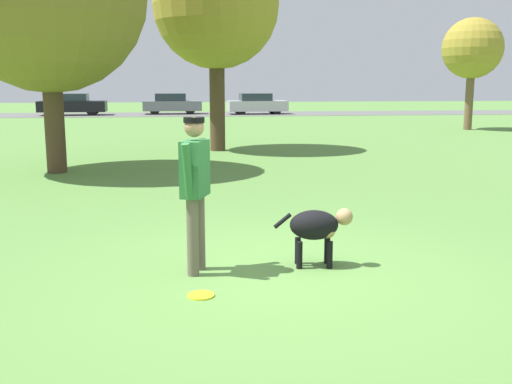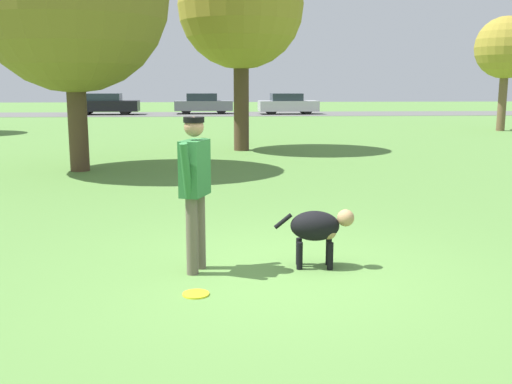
{
  "view_description": "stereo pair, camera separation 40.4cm",
  "coord_description": "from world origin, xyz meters",
  "px_view_note": "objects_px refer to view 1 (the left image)",
  "views": [
    {
      "loc": [
        -0.99,
        -6.38,
        2.11
      ],
      "look_at": [
        -0.16,
        0.18,
        0.9
      ],
      "focal_mm": 42.0,
      "sensor_mm": 36.0,
      "label": 1
    },
    {
      "loc": [
        -0.59,
        -6.42,
        2.11
      ],
      "look_at": [
        -0.16,
        0.18,
        0.9
      ],
      "focal_mm": 42.0,
      "sensor_mm": 36.0,
      "label": 2
    }
  ],
  "objects_px": {
    "parked_car_grey": "(172,104)",
    "parked_car_black": "(72,104)",
    "person": "(195,181)",
    "parked_car_silver": "(257,104)",
    "frisbee": "(201,295)",
    "dog": "(318,227)",
    "tree_mid_center": "(216,6)",
    "tree_far_right": "(472,49)"
  },
  "relations": [
    {
      "from": "dog",
      "to": "tree_far_right",
      "type": "bearing_deg",
      "value": 64.68
    },
    {
      "from": "tree_far_right",
      "to": "tree_mid_center",
      "type": "xyz_separation_m",
      "value": [
        -11.81,
        -7.03,
        0.82
      ]
    },
    {
      "from": "person",
      "to": "parked_car_grey",
      "type": "xyz_separation_m",
      "value": [
        -0.64,
        34.78,
        -0.35
      ]
    },
    {
      "from": "tree_mid_center",
      "to": "tree_far_right",
      "type": "bearing_deg",
      "value": 30.76
    },
    {
      "from": "dog",
      "to": "person",
      "type": "bearing_deg",
      "value": -172.14
    },
    {
      "from": "tree_far_right",
      "to": "parked_car_silver",
      "type": "height_order",
      "value": "tree_far_right"
    },
    {
      "from": "dog",
      "to": "parked_car_silver",
      "type": "xyz_separation_m",
      "value": [
        3.66,
        33.94,
        0.21
      ]
    },
    {
      "from": "dog",
      "to": "parked_car_silver",
      "type": "distance_m",
      "value": 34.14
    },
    {
      "from": "frisbee",
      "to": "person",
      "type": "bearing_deg",
      "value": 91.28
    },
    {
      "from": "frisbee",
      "to": "parked_car_black",
      "type": "distance_m",
      "value": 35.6
    },
    {
      "from": "tree_mid_center",
      "to": "parked_car_grey",
      "type": "bearing_deg",
      "value": 94.23
    },
    {
      "from": "person",
      "to": "parked_car_silver",
      "type": "relative_size",
      "value": 0.43
    },
    {
      "from": "person",
      "to": "frisbee",
      "type": "height_order",
      "value": "person"
    },
    {
      "from": "dog",
      "to": "tree_mid_center",
      "type": "distance_m",
      "value": 12.84
    },
    {
      "from": "person",
      "to": "parked_car_silver",
      "type": "distance_m",
      "value": 34.38
    },
    {
      "from": "person",
      "to": "parked_car_black",
      "type": "distance_m",
      "value": 34.83
    },
    {
      "from": "person",
      "to": "dog",
      "type": "bearing_deg",
      "value": -67.25
    },
    {
      "from": "person",
      "to": "tree_far_right",
      "type": "distance_m",
      "value": 23.33
    },
    {
      "from": "person",
      "to": "tree_mid_center",
      "type": "distance_m",
      "value": 12.78
    },
    {
      "from": "tree_far_right",
      "to": "parked_car_black",
      "type": "xyz_separation_m",
      "value": [
        -19.93,
        14.78,
        -2.87
      ]
    },
    {
      "from": "parked_car_black",
      "to": "dog",
      "type": "bearing_deg",
      "value": -77.48
    },
    {
      "from": "frisbee",
      "to": "parked_car_black",
      "type": "height_order",
      "value": "parked_car_black"
    },
    {
      "from": "tree_far_right",
      "to": "parked_car_grey",
      "type": "distance_m",
      "value": 20.72
    },
    {
      "from": "person",
      "to": "parked_car_black",
      "type": "relative_size",
      "value": 0.4
    },
    {
      "from": "dog",
      "to": "frisbee",
      "type": "distance_m",
      "value": 1.69
    },
    {
      "from": "person",
      "to": "parked_car_grey",
      "type": "relative_size",
      "value": 0.44
    },
    {
      "from": "dog",
      "to": "parked_car_silver",
      "type": "height_order",
      "value": "parked_car_silver"
    },
    {
      "from": "tree_mid_center",
      "to": "parked_car_black",
      "type": "xyz_separation_m",
      "value": [
        -8.12,
        21.81,
        -3.69
      ]
    },
    {
      "from": "parked_car_silver",
      "to": "dog",
      "type": "bearing_deg",
      "value": -98.22
    },
    {
      "from": "parked_car_grey",
      "to": "parked_car_black",
      "type": "bearing_deg",
      "value": -174.7
    },
    {
      "from": "dog",
      "to": "parked_car_grey",
      "type": "distance_m",
      "value": 34.78
    },
    {
      "from": "tree_far_right",
      "to": "parked_car_grey",
      "type": "bearing_deg",
      "value": 131.07
    },
    {
      "from": "person",
      "to": "frisbee",
      "type": "bearing_deg",
      "value": -158.44
    },
    {
      "from": "parked_car_black",
      "to": "parked_car_grey",
      "type": "xyz_separation_m",
      "value": [
        6.45,
        0.69,
        -0.01
      ]
    },
    {
      "from": "tree_mid_center",
      "to": "person",
      "type": "bearing_deg",
      "value": -94.77
    },
    {
      "from": "person",
      "to": "dog",
      "type": "xyz_separation_m",
      "value": [
        1.4,
        0.06,
        -0.57
      ]
    },
    {
      "from": "frisbee",
      "to": "parked_car_silver",
      "type": "bearing_deg",
      "value": 81.75
    },
    {
      "from": "parked_car_black",
      "to": "parked_car_grey",
      "type": "distance_m",
      "value": 6.49
    },
    {
      "from": "person",
      "to": "parked_car_silver",
      "type": "xyz_separation_m",
      "value": [
        5.06,
        34.0,
        -0.36
      ]
    },
    {
      "from": "frisbee",
      "to": "parked_car_grey",
      "type": "distance_m",
      "value": 35.58
    },
    {
      "from": "tree_mid_center",
      "to": "parked_car_grey",
      "type": "height_order",
      "value": "tree_mid_center"
    },
    {
      "from": "dog",
      "to": "tree_far_right",
      "type": "height_order",
      "value": "tree_far_right"
    }
  ]
}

